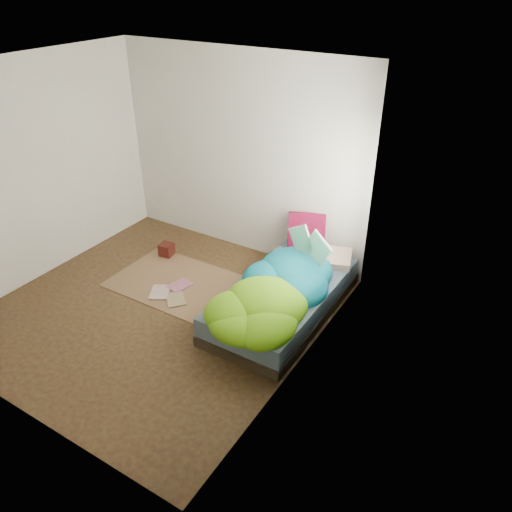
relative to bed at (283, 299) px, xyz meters
The scene contains 12 objects.
ground 1.43m from the bed, 149.45° to the right, with size 3.50×3.50×0.00m, color #3A2016.
room_walls 2.02m from the bed, 149.42° to the right, with size 3.54×3.54×2.62m.
bed is the anchor object (origin of this frame).
duvet 0.41m from the bed, 90.00° to the right, with size 0.96×1.84×0.34m, color #07607A, non-canonical shape.
rug 1.39m from the bed, behind, with size 1.60×1.10×0.01m, color brown.
pillow_floral 0.78m from the bed, 74.51° to the left, with size 0.54×0.34×0.12m, color beige.
pillow_magenta 1.01m from the bed, 101.52° to the left, with size 0.45×0.14×0.45m, color #53052B.
open_book 0.76m from the bed, 72.00° to the left, with size 0.51×0.11×0.31m, color green, non-canonical shape.
wooden_box 1.95m from the bed, behind, with size 0.17×0.17×0.17m, color #36110C.
floor_book_a 1.60m from the bed, 161.14° to the right, with size 0.22×0.30×0.02m, color beige.
floor_book_b 1.42m from the bed, behind, with size 0.21×0.28×0.03m, color #C97490.
floor_book_c 1.36m from the bed, 155.51° to the right, with size 0.21×0.28×0.02m, color tan.
Camera 1 is at (3.33, -3.31, 3.42)m, focal length 35.00 mm.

